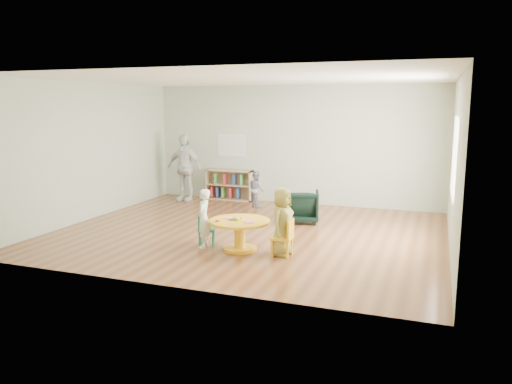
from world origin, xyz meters
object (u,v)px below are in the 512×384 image
activity_table (240,229)px  child_right (282,222)px  kid_chair_left (204,229)px  adult_caretaker (184,168)px  kid_chair_right (285,237)px  bookshelf (229,185)px  toddler (256,189)px  child_left (204,218)px  armchair (301,206)px

activity_table → child_right: 0.76m
activity_table → kid_chair_left: activity_table is taller
activity_table → adult_caretaker: (-2.86, 3.48, 0.47)m
kid_chair_right → bookshelf: bearing=32.4°
child_right → toddler: child_right is taller
kid_chair_right → child_right: bearing=48.6°
child_left → toddler: bearing=173.6°
armchair → adult_caretaker: size_ratio=0.43×
child_right → adult_caretaker: (-3.59, 3.51, 0.28)m
armchair → child_left: (-1.05, -2.31, 0.17)m
armchair → toddler: (-1.36, 1.09, 0.09)m
bookshelf → child_right: child_right is taller
adult_caretaker → child_left: bearing=-52.6°
kid_chair_right → child_right: (-0.06, 0.05, 0.22)m
activity_table → toddler: toddler is taller
toddler → adult_caretaker: 1.97m
child_left → child_right: child_right is taller
child_right → toddler: bearing=34.2°
kid_chair_right → adult_caretaker: size_ratio=0.36×
activity_table → armchair: size_ratio=1.41×
activity_table → armchair: bearing=79.4°
bookshelf → kid_chair_right: bearing=-56.7°
activity_table → kid_chair_left: size_ratio=1.93×
kid_chair_left → bookshelf: 4.08m
toddler → adult_caretaker: bearing=38.2°
activity_table → toddler: (-0.94, 3.35, 0.07)m
armchair → child_right: bearing=83.0°
armchair → adult_caretaker: bearing=-34.9°
child_right → adult_caretaker: bearing=53.6°
kid_chair_left → adult_caretaker: bearing=-168.0°
armchair → activity_table: bearing=64.8°
activity_table → adult_caretaker: 4.53m
child_left → child_right: (1.35, 0.02, 0.05)m
bookshelf → child_right: 4.80m
armchair → child_left: size_ratio=0.73×
armchair → toddler: bearing=-53.3°
kid_chair_left → armchair: bearing=132.3°
kid_chair_left → bookshelf: size_ratio=0.43×
kid_chair_right → toddler: (-1.72, 3.44, 0.10)m
kid_chair_left → adult_caretaker: 4.07m
adult_caretaker → toddler: bearing=1.3°
adult_caretaker → bookshelf: bearing=32.6°
bookshelf → child_left: (1.26, -4.04, 0.12)m
child_left → activity_table: bearing=83.1°
kid_chair_right → toddler: bearing=25.8°
bookshelf → adult_caretaker: bearing=-152.4°
activity_table → adult_caretaker: adult_caretaker is taller
bookshelf → child_right: bearing=-57.0°
child_right → kid_chair_left: bearing=93.0°
armchair → child_left: child_left is taller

